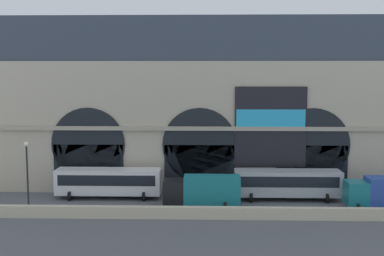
{
  "coord_description": "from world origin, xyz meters",
  "views": [
    {
      "loc": [
        0.67,
        -47.93,
        13.33
      ],
      "look_at": [
        -0.82,
        5.0,
        7.23
      ],
      "focal_mm": 46.1,
      "sensor_mm": 36.0,
      "label": 1
    }
  ],
  "objects_px": {
    "box_truck_center": "(203,190)",
    "street_lamp_quayside": "(27,168)",
    "bus_mideast": "(287,183)",
    "bus_midwest": "(109,181)"
  },
  "relations": [
    {
      "from": "box_truck_center",
      "to": "street_lamp_quayside",
      "type": "height_order",
      "value": "street_lamp_quayside"
    },
    {
      "from": "box_truck_center",
      "to": "street_lamp_quayside",
      "type": "distance_m",
      "value": 16.74
    },
    {
      "from": "box_truck_center",
      "to": "bus_mideast",
      "type": "bearing_deg",
      "value": 19.39
    },
    {
      "from": "bus_mideast",
      "to": "street_lamp_quayside",
      "type": "relative_size",
      "value": 1.59
    },
    {
      "from": "street_lamp_quayside",
      "to": "box_truck_center",
      "type": "bearing_deg",
      "value": 10.68
    },
    {
      "from": "box_truck_center",
      "to": "bus_mideast",
      "type": "distance_m",
      "value": 9.31
    },
    {
      "from": "box_truck_center",
      "to": "bus_mideast",
      "type": "relative_size",
      "value": 0.68
    },
    {
      "from": "bus_midwest",
      "to": "box_truck_center",
      "type": "height_order",
      "value": "box_truck_center"
    },
    {
      "from": "box_truck_center",
      "to": "bus_mideast",
      "type": "xyz_separation_m",
      "value": [
        8.78,
        3.09,
        0.08
      ]
    },
    {
      "from": "bus_midwest",
      "to": "box_truck_center",
      "type": "xyz_separation_m",
      "value": [
        9.95,
        -3.25,
        -0.08
      ]
    }
  ]
}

